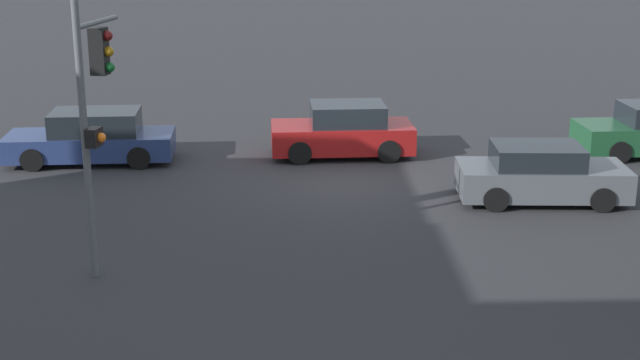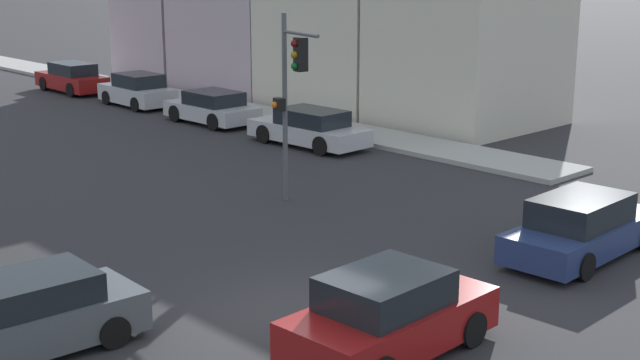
{
  "view_description": "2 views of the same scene",
  "coord_description": "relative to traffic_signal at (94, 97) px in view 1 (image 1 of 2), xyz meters",
  "views": [
    {
      "loc": [
        1.48,
        22.62,
        6.75
      ],
      "look_at": [
        0.86,
        5.8,
        1.72
      ],
      "focal_mm": 50.0,
      "sensor_mm": 36.0,
      "label": 1
    },
    {
      "loc": [
        -10.97,
        -12.11,
        6.9
      ],
      "look_at": [
        2.87,
        2.47,
        1.74
      ],
      "focal_mm": 50.0,
      "sensor_mm": 36.0,
      "label": 2
    }
  ],
  "objects": [
    {
      "name": "ground_plane",
      "position": [
        -5.13,
        -6.0,
        -3.46
      ],
      "size": [
        300.0,
        300.0,
        0.0
      ],
      "primitive_type": "plane",
      "color": "#28282B"
    },
    {
      "name": "traffic_signal",
      "position": [
        0.0,
        0.0,
        0.0
      ],
      "size": [
        0.55,
        2.0,
        5.3
      ],
      "rotation": [
        0.0,
        0.0,
        2.93
      ],
      "color": "#515456",
      "rests_on": "ground_plane"
    },
    {
      "name": "crossing_car_0",
      "position": [
        1.9,
        -8.0,
        -2.77
      ],
      "size": [
        4.71,
        2.02,
        1.48
      ],
      "rotation": [
        0.0,
        0.0,
        0.04
      ],
      "color": "navy",
      "rests_on": "ground_plane"
    },
    {
      "name": "crossing_car_1",
      "position": [
        -9.79,
        -3.98,
        -2.79
      ],
      "size": [
        4.14,
        2.01,
        1.42
      ],
      "rotation": [
        0.0,
        0.0,
        3.09
      ],
      "color": "#4C5156",
      "rests_on": "ground_plane"
    },
    {
      "name": "crossing_car_2",
      "position": [
        -5.24,
        -8.43,
        -2.74
      ],
      "size": [
        4.13,
        2.03,
        1.54
      ],
      "rotation": [
        0.0,
        0.0,
        0.03
      ],
      "color": "maroon",
      "rests_on": "ground_plane"
    }
  ]
}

